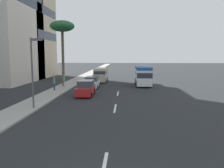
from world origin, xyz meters
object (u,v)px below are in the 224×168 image
Objects in this scene: car_lead at (86,89)px; palm_tree at (62,28)px; van_second at (101,74)px; street_lamp at (33,64)px; car_fourth at (92,83)px; minibus_third at (143,75)px; pedestrian_mid_block at (54,83)px; pedestrian_near_lamp at (64,81)px.

car_lead is 11.19m from palm_tree.
street_lamp reaches higher than van_second.
van_second is at bearing 176.14° from car_fourth.
van_second is at bearing 57.96° from minibus_third.
pedestrian_mid_block is (-6.38, 11.57, -0.50)m from minibus_third.
minibus_third is 3.69× the size of pedestrian_near_lamp.
van_second is 7.43m from car_fourth.
van_second is at bearing 133.72° from pedestrian_mid_block.
car_fourth is 8.70m from palm_tree.
car_fourth is 5.38m from pedestrian_mid_block.
street_lamp is at bearing -9.44° from van_second.
car_lead is at bearing 35.23° from pedestrian_mid_block.
van_second is 0.78× the size of minibus_third.
van_second is 11.65m from pedestrian_mid_block.
car_lead is 2.48× the size of pedestrian_near_lamp.
van_second is 10.56m from palm_tree.
palm_tree is 1.59× the size of street_lamp.
palm_tree is at bearing -1.55° from pedestrian_near_lamp.
car_fourth is 2.42× the size of pedestrian_mid_block.
palm_tree reaches higher than pedestrian_near_lamp.
street_lamp is at bearing 163.66° from pedestrian_near_lamp.
minibus_third is 7.97m from car_fourth.
car_fourth is at bearing -103.18° from palm_tree.
street_lamp is (-13.17, 2.92, 3.05)m from car_fourth.
pedestrian_mid_block is 0.29× the size of street_lamp.
van_second is 8.00m from minibus_third.
pedestrian_near_lamp is (-8.27, 4.11, -0.25)m from van_second.
palm_tree is (-2.16, 11.50, 6.73)m from minibus_third.
street_lamp is (-20.56, 3.42, 2.46)m from van_second.
car_lead is at bearing -23.44° from street_lamp.
minibus_third is 0.69× the size of palm_tree.
pedestrian_near_lamp is (-4.03, 10.89, -0.46)m from minibus_third.
car_lead is 0.86× the size of van_second.
pedestrian_near_lamp is at bearing -76.25° from car_fourth.
pedestrian_near_lamp is 0.19× the size of palm_tree.
pedestrian_mid_block is 0.18× the size of palm_tree.
car_lead is 0.46× the size of palm_tree.
van_second is (13.48, -0.35, 0.54)m from car_lead.
van_second is at bearing -9.44° from street_lamp.
palm_tree is (4.22, -0.07, 7.23)m from pedestrian_mid_block.
car_lead reaches higher than car_fourth.
street_lamp reaches higher than car_lead.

